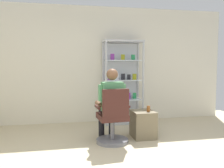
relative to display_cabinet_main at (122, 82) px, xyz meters
The scene contains 6 objects.
back_wall 0.60m from the display_cabinet_main, 149.35° to the left, with size 6.00×0.10×2.70m, color silver.
display_cabinet_main is the anchor object (origin of this frame).
office_chair 1.63m from the display_cabinet_main, 109.45° to the right, with size 0.58×0.56×0.96m.
seated_shopkeeper 1.40m from the display_cabinet_main, 112.18° to the right, with size 0.51×0.58×1.29m.
storage_crate 1.40m from the display_cabinet_main, 84.66° to the right, with size 0.40×0.47×0.50m, color #72664C.
tea_glass 1.36m from the display_cabinet_main, 81.73° to the right, with size 0.06×0.06×0.11m, color brown.
Camera 1 is at (-0.91, -2.56, 1.37)m, focal length 37.84 mm.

